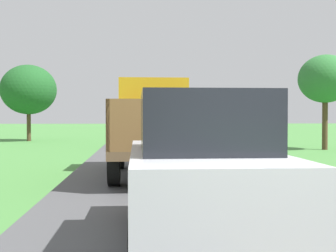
{
  "coord_description": "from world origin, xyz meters",
  "views": [
    {
      "loc": [
        -1.32,
        -3.45,
        1.71
      ],
      "look_at": [
        -0.3,
        10.68,
        1.4
      ],
      "focal_mm": 45.98,
      "sensor_mm": 36.0,
      "label": 1
    }
  ],
  "objects_px": {
    "banana_truck_near": "(154,125)",
    "banana_truck_far": "(152,121)",
    "roadside_tree_near_left": "(325,79)",
    "following_car": "(199,167)",
    "roadside_tree_mid_right": "(29,90)"
  },
  "relations": [
    {
      "from": "banana_truck_near",
      "to": "following_car",
      "type": "bearing_deg",
      "value": -87.76
    },
    {
      "from": "banana_truck_near",
      "to": "roadside_tree_near_left",
      "type": "distance_m",
      "value": 12.92
    },
    {
      "from": "roadside_tree_near_left",
      "to": "roadside_tree_mid_right",
      "type": "xyz_separation_m",
      "value": [
        -17.2,
        9.07,
        -0.05
      ]
    },
    {
      "from": "roadside_tree_near_left",
      "to": "banana_truck_far",
      "type": "bearing_deg",
      "value": 153.64
    },
    {
      "from": "banana_truck_near",
      "to": "banana_truck_far",
      "type": "xyz_separation_m",
      "value": [
        0.43,
        13.18,
        -0.01
      ]
    },
    {
      "from": "banana_truck_far",
      "to": "roadside_tree_mid_right",
      "type": "height_order",
      "value": "roadside_tree_mid_right"
    },
    {
      "from": "banana_truck_near",
      "to": "roadside_tree_mid_right",
      "type": "xyz_separation_m",
      "value": [
        -8.02,
        17.91,
        2.11
      ]
    },
    {
      "from": "roadside_tree_mid_right",
      "to": "banana_truck_near",
      "type": "bearing_deg",
      "value": -65.87
    },
    {
      "from": "banana_truck_far",
      "to": "roadside_tree_mid_right",
      "type": "distance_m",
      "value": 9.91
    },
    {
      "from": "banana_truck_far",
      "to": "roadside_tree_mid_right",
      "type": "relative_size",
      "value": 1.09
    },
    {
      "from": "banana_truck_far",
      "to": "following_car",
      "type": "xyz_separation_m",
      "value": [
        -0.14,
        -20.48,
        -0.39
      ]
    },
    {
      "from": "roadside_tree_mid_right",
      "to": "roadside_tree_near_left",
      "type": "bearing_deg",
      "value": -27.8
    },
    {
      "from": "banana_truck_far",
      "to": "following_car",
      "type": "bearing_deg",
      "value": -90.4
    },
    {
      "from": "banana_truck_near",
      "to": "banana_truck_far",
      "type": "bearing_deg",
      "value": 88.14
    },
    {
      "from": "roadside_tree_near_left",
      "to": "following_car",
      "type": "bearing_deg",
      "value": -118.86
    }
  ]
}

